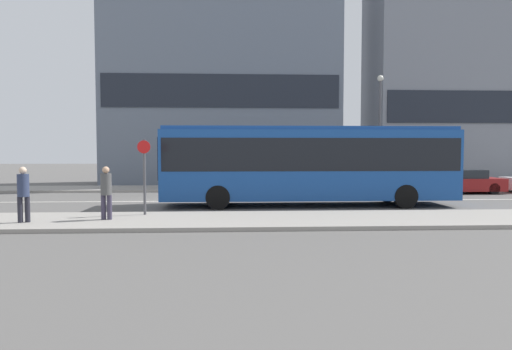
{
  "coord_description": "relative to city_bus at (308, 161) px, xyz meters",
  "views": [
    {
      "loc": [
        2.99,
        -20.96,
        2.33
      ],
      "look_at": [
        3.98,
        -1.6,
        1.28
      ],
      "focal_mm": 32.0,
      "sensor_mm": 36.0,
      "label": 1
    }
  ],
  "objects": [
    {
      "name": "ground_plane",
      "position": [
        -6.15,
        1.9,
        -1.9
      ],
      "size": [
        120.0,
        120.0,
        0.0
      ],
      "primitive_type": "plane",
      "color": "#595654"
    },
    {
      "name": "sidewalk_near",
      "position": [
        -6.15,
        -4.35,
        -1.84
      ],
      "size": [
        44.0,
        3.5,
        0.13
      ],
      "color": "gray",
      "rests_on": "ground_plane"
    },
    {
      "name": "sidewalk_far",
      "position": [
        -6.15,
        8.15,
        -1.84
      ],
      "size": [
        44.0,
        3.5,
        0.13
      ],
      "color": "gray",
      "rests_on": "ground_plane"
    },
    {
      "name": "lane_centerline",
      "position": [
        -6.15,
        1.9,
        -1.9
      ],
      "size": [
        41.8,
        0.16,
        0.01
      ],
      "color": "silver",
      "rests_on": "ground_plane"
    },
    {
      "name": "apartment_block_left_tower",
      "position": [
        -3.91,
        13.63,
        9.48
      ],
      "size": [
        16.37,
        4.52,
        22.78
      ],
      "color": "slate",
      "rests_on": "ground_plane"
    },
    {
      "name": "apartment_block_right_tower",
      "position": [
        14.15,
        14.07,
        7.72
      ],
      "size": [
        14.37,
        5.41,
        19.26
      ],
      "color": "gray",
      "rests_on": "ground_plane"
    },
    {
      "name": "city_bus",
      "position": [
        0.0,
        0.0,
        0.0
      ],
      "size": [
        12.19,
        2.54,
        3.31
      ],
      "rotation": [
        0.0,
        0.0,
        -0.1
      ],
      "color": "#194793",
      "rests_on": "ground_plane"
    },
    {
      "name": "parked_car_0",
      "position": [
        9.41,
        5.13,
        -1.29
      ],
      "size": [
        3.94,
        1.78,
        1.29
      ],
      "color": "maroon",
      "rests_on": "ground_plane"
    },
    {
      "name": "pedestrian_near_stop",
      "position": [
        -9.56,
        -4.86,
        -0.8
      ],
      "size": [
        0.34,
        0.34,
        1.7
      ],
      "rotation": [
        0.0,
        0.0,
        0.43
      ],
      "color": "#23232D",
      "rests_on": "sidewalk_near"
    },
    {
      "name": "pedestrian_down_pavement",
      "position": [
        -7.19,
        -4.39,
        -0.81
      ],
      "size": [
        0.35,
        0.34,
        1.69
      ],
      "rotation": [
        0.0,
        0.0,
        2.98
      ],
      "color": "#383347",
      "rests_on": "sidewalk_near"
    },
    {
      "name": "bus_stop_sign",
      "position": [
        -6.18,
        -3.35,
        -0.25
      ],
      "size": [
        0.44,
        0.12,
        2.59
      ],
      "color": "#4C4C51",
      "rests_on": "sidewalk_near"
    },
    {
      "name": "street_lamp",
      "position": [
        5.42,
        7.27,
        2.26
      ],
      "size": [
        0.36,
        0.36,
        6.56
      ],
      "color": "#4C4C51",
      "rests_on": "sidewalk_far"
    }
  ]
}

